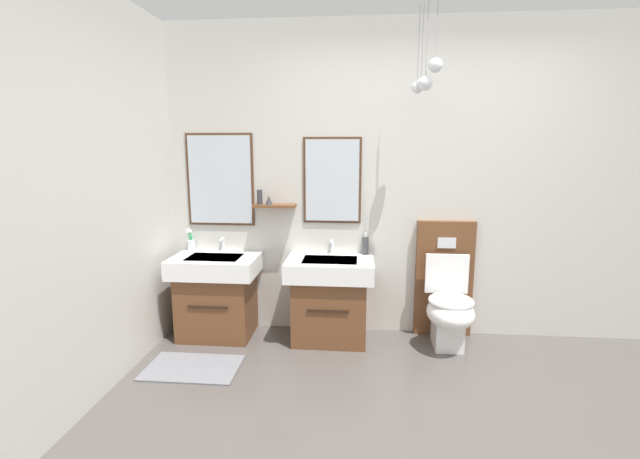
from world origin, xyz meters
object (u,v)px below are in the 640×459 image
toilet (447,299)px  toothbrush_cup (191,244)px  vanity_sink_right (330,296)px  vanity_sink_left (217,293)px  soap_dispenser (365,245)px

toilet → toothbrush_cup: 2.25m
vanity_sink_right → toothbrush_cup: toothbrush_cup is taller
vanity_sink_left → vanity_sink_right: size_ratio=1.00×
soap_dispenser → vanity_sink_right: bearing=-146.0°
vanity_sink_left → toothbrush_cup: 0.51m
vanity_sink_left → toothbrush_cup: (-0.28, 0.18, 0.38)m
vanity_sink_right → soap_dispenser: 0.53m
toilet → soap_dispenser: 0.81m
vanity_sink_right → toothbrush_cup: 1.32m
soap_dispenser → vanity_sink_left: bearing=-171.2°
vanity_sink_left → toilet: toilet is taller
soap_dispenser → toilet: bearing=-14.2°
vanity_sink_left → toilet: 1.94m
vanity_sink_right → vanity_sink_left: bearing=180.0°
vanity_sink_left → toilet: (1.94, 0.02, 0.00)m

